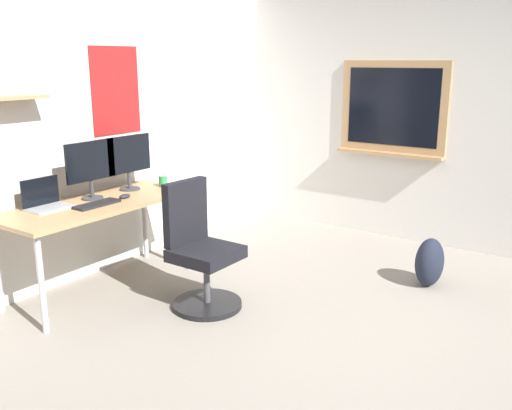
% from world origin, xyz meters
% --- Properties ---
extents(ground_plane, '(5.20, 5.20, 0.00)m').
position_xyz_m(ground_plane, '(0.00, 0.00, 0.00)').
color(ground_plane, gray).
rests_on(ground_plane, ground).
extents(wall_back, '(5.00, 0.30, 2.60)m').
position_xyz_m(wall_back, '(-0.01, 2.45, 1.30)').
color(wall_back, silver).
rests_on(wall_back, ground).
extents(wall_right, '(0.22, 5.00, 2.60)m').
position_xyz_m(wall_right, '(2.45, 0.03, 1.30)').
color(wall_right, silver).
rests_on(wall_right, ground).
extents(desk, '(1.58, 0.66, 0.73)m').
position_xyz_m(desk, '(-0.27, 2.04, 0.66)').
color(desk, tan).
rests_on(desk, ground).
extents(office_chair, '(0.52, 0.52, 0.95)m').
position_xyz_m(office_chair, '(-0.04, 1.20, 0.41)').
color(office_chair, black).
rests_on(office_chair, ground).
extents(laptop, '(0.31, 0.21, 0.23)m').
position_xyz_m(laptop, '(-0.62, 2.20, 0.79)').
color(laptop, '#ADAFB5').
rests_on(laptop, desk).
extents(monitor_primary, '(0.46, 0.17, 0.46)m').
position_xyz_m(monitor_primary, '(-0.23, 2.15, 1.00)').
color(monitor_primary, '#38383D').
rests_on(monitor_primary, desk).
extents(monitor_secondary, '(0.46, 0.17, 0.46)m').
position_xyz_m(monitor_secondary, '(0.17, 2.15, 1.00)').
color(monitor_secondary, '#38383D').
rests_on(monitor_secondary, desk).
extents(keyboard, '(0.37, 0.13, 0.02)m').
position_xyz_m(keyboard, '(-0.34, 1.96, 0.74)').
color(keyboard, black).
rests_on(keyboard, desk).
extents(computer_mouse, '(0.10, 0.06, 0.03)m').
position_xyz_m(computer_mouse, '(-0.06, 1.96, 0.75)').
color(computer_mouse, '#262628').
rests_on(computer_mouse, desk).
extents(coffee_mug, '(0.08, 0.08, 0.09)m').
position_xyz_m(coffee_mug, '(0.43, 2.01, 0.78)').
color(coffee_mug, '#338C4C').
rests_on(coffee_mug, desk).
extents(backpack, '(0.32, 0.22, 0.40)m').
position_xyz_m(backpack, '(1.32, -0.09, 0.20)').
color(backpack, '#1E2333').
rests_on(backpack, ground).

